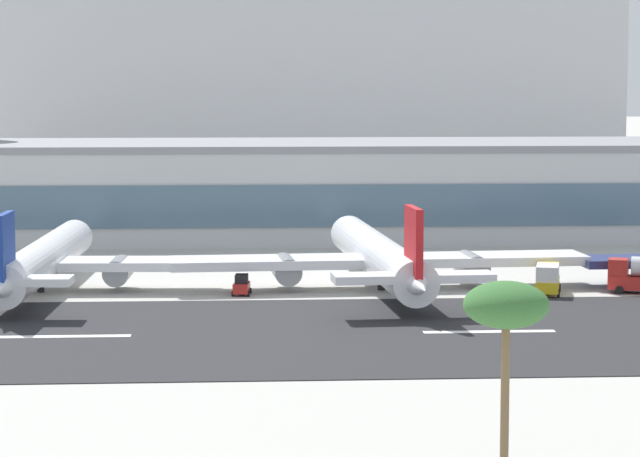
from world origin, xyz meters
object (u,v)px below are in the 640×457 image
distant_hotel_block (300,77)px  airliner_red_tail_gate_1 (381,259)px  service_box_truck_1 (548,278)px  palm_tree_1 (506,308)px  airliner_navy_tail_gate_0 (41,262)px  service_baggage_tug_0 (242,285)px  terminal_building (338,189)px

distant_hotel_block → airliner_red_tail_gate_1: (1.18, -155.28, -19.71)m
service_box_truck_1 → palm_tree_1: size_ratio=0.56×
airliner_red_tail_gate_1 → service_box_truck_1: bearing=-108.1°
airliner_navy_tail_gate_0 → airliner_red_tail_gate_1: airliner_red_tail_gate_1 is taller
distant_hotel_block → airliner_navy_tail_gate_0: (-35.40, -154.60, -19.85)m
service_baggage_tug_0 → service_box_truck_1: (32.42, -1.64, 0.74)m
terminal_building → service_baggage_tug_0: bearing=-104.5°
airliner_navy_tail_gate_0 → service_box_truck_1: 54.15m
terminal_building → service_baggage_tug_0: 57.99m
palm_tree_1 → terminal_building: bearing=90.0°
terminal_building → distant_hotel_block: size_ratio=1.20×
terminal_building → palm_tree_1: (0.10, -126.34, 3.00)m
palm_tree_1 → service_box_truck_1: bearing=75.4°
terminal_building → airliner_navy_tail_gate_0: size_ratio=3.27×
distant_hotel_block → service_box_truck_1: distant_hotel_block is taller
distant_hotel_block → service_baggage_tug_0: bearing=-95.0°
service_baggage_tug_0 → airliner_red_tail_gate_1: bearing=-73.3°
distant_hotel_block → palm_tree_1: distant_hotel_block is taller
service_baggage_tug_0 → service_box_truck_1: bearing=-87.0°
airliner_navy_tail_gate_0 → airliner_red_tail_gate_1: 36.59m
airliner_navy_tail_gate_0 → palm_tree_1: size_ratio=4.29×
service_baggage_tug_0 → distant_hotel_block: bearing=0.8°
distant_hotel_block → airliner_navy_tail_gate_0: bearing=-102.9°
distant_hotel_block → palm_tree_1: (0.57, -228.63, -13.25)m
terminal_building → service_box_truck_1: terminal_building is taller
distant_hotel_block → service_box_truck_1: bearing=-83.4°
service_box_truck_1 → palm_tree_1: 71.57m
airliner_red_tail_gate_1 → palm_tree_1: 73.64m
distant_hotel_block → airliner_red_tail_gate_1: size_ratio=2.60×
terminal_building → palm_tree_1: bearing=-90.0°
airliner_navy_tail_gate_0 → palm_tree_1: 82.57m
distant_hotel_block → service_baggage_tug_0: 160.31m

